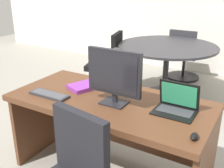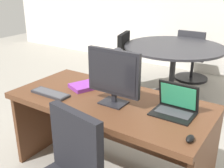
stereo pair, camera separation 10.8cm
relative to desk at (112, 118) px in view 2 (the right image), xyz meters
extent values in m
plane|color=gray|center=(0.00, 1.46, -0.55)|extent=(12.00, 12.00, 0.00)
cube|color=#56331E|center=(0.00, -0.04, 0.17)|extent=(1.65, 0.78, 0.05)
cube|color=#56331E|center=(-0.80, -0.04, -0.20)|extent=(0.04, 0.69, 0.69)
cube|color=#56331E|center=(0.00, 0.25, -0.17)|extent=(1.45, 0.02, 0.49)
cube|color=black|center=(0.07, -0.09, 0.20)|extent=(0.20, 0.16, 0.01)
cube|color=black|center=(0.07, -0.08, 0.24)|extent=(0.04, 0.02, 0.07)
cube|color=black|center=(0.07, -0.09, 0.45)|extent=(0.45, 0.04, 0.35)
cube|color=black|center=(0.07, -0.11, 0.45)|extent=(0.40, 0.00, 0.31)
cube|color=black|center=(0.53, -0.01, 0.20)|extent=(0.30, 0.23, 0.01)
cube|color=#38383D|center=(0.53, 0.01, 0.20)|extent=(0.26, 0.12, 0.00)
cube|color=black|center=(0.53, 0.08, 0.31)|extent=(0.30, 0.06, 0.21)
cube|color=#2D9966|center=(0.53, 0.07, 0.31)|extent=(0.26, 0.04, 0.18)
cube|color=#2D2D33|center=(-0.47, -0.24, 0.20)|extent=(0.35, 0.12, 0.02)
cube|color=#47474C|center=(-0.47, -0.24, 0.21)|extent=(0.33, 0.10, 0.00)
ellipsoid|color=black|center=(0.75, -0.28, 0.21)|extent=(0.05, 0.08, 0.04)
cylinder|color=#2D2D33|center=(-0.09, 0.26, 0.20)|extent=(0.12, 0.12, 0.01)
cylinder|color=#2D2D33|center=(-0.09, 0.26, 0.33)|extent=(0.02, 0.02, 0.25)
sphere|color=#2D2D33|center=(-0.09, 0.23, 0.50)|extent=(0.11, 0.11, 0.11)
cube|color=purple|center=(-0.32, 0.04, 0.21)|extent=(0.27, 0.30, 0.03)
cube|color=black|center=(0.14, -0.62, 0.13)|extent=(0.44, 0.13, 0.47)
cylinder|color=black|center=(-0.20, 1.86, -0.53)|extent=(0.62, 0.62, 0.04)
cylinder|color=black|center=(-0.20, 1.86, -0.15)|extent=(0.08, 0.08, 0.71)
cylinder|color=#2D2D33|center=(-0.20, 1.86, 0.22)|extent=(1.38, 1.38, 0.03)
cylinder|color=black|center=(-0.21, 2.81, -0.53)|extent=(0.56, 0.56, 0.04)
cylinder|color=black|center=(-0.21, 2.81, -0.33)|extent=(0.05, 0.05, 0.36)
cube|color=#2D2D33|center=(-0.21, 2.81, -0.11)|extent=(0.46, 0.46, 0.08)
cube|color=#2D2D33|center=(-0.21, 2.59, 0.12)|extent=(0.44, 0.06, 0.40)
cylinder|color=black|center=(-1.12, 1.62, -0.53)|extent=(0.56, 0.56, 0.04)
cylinder|color=black|center=(-1.12, 1.62, -0.35)|extent=(0.05, 0.05, 0.32)
cube|color=black|center=(-1.12, 1.62, -0.15)|extent=(0.56, 0.56, 0.08)
cube|color=black|center=(-0.91, 1.68, 0.13)|extent=(0.17, 0.44, 0.48)
camera|label=1|loc=(1.06, -1.79, 1.12)|focal=44.23mm
camera|label=2|loc=(1.15, -1.74, 1.12)|focal=44.23mm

